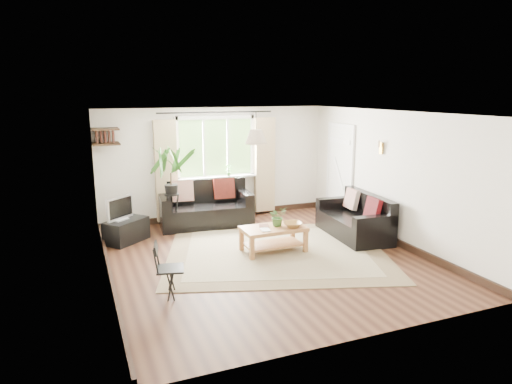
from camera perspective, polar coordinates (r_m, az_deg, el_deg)
name	(u,v)px	position (r m, az deg, el deg)	size (l,w,h in m)	color
floor	(265,258)	(7.71, 1.12, -8.24)	(5.50, 5.50, 0.00)	black
ceiling	(266,113)	(7.22, 1.20, 9.87)	(5.50, 5.50, 0.00)	white
wall_back	(216,164)	(9.92, -5.06, 3.57)	(5.00, 0.02, 2.40)	silver
wall_front	(365,237)	(5.04, 13.49, -5.52)	(5.00, 0.02, 2.40)	silver
wall_left	(103,201)	(6.82, -18.57, -1.13)	(0.02, 5.50, 2.40)	silver
wall_right	(392,177)	(8.65, 16.61, 1.77)	(0.02, 5.50, 2.40)	silver
rug	(276,251)	(8.01, 2.55, -7.36)	(3.70, 3.17, 0.02)	beige
window	(216,148)	(9.84, -5.03, 5.55)	(2.50, 0.16, 2.16)	white
door	(340,173)	(10.03, 10.41, 2.34)	(0.06, 0.96, 2.06)	silver
corner_shelf	(105,136)	(9.20, -18.30, 6.62)	(0.50, 0.50, 0.34)	black
pendant_lamp	(256,133)	(7.62, 0.00, 7.37)	(0.36, 0.36, 0.54)	beige
wall_sconce	(380,146)	(8.76, 15.25, 5.56)	(0.12, 0.12, 0.28)	beige
sofa_back	(206,205)	(9.47, -6.33, -1.60)	(1.86, 0.93, 0.88)	black
sofa_right	(354,217)	(8.90, 12.12, -3.06)	(0.83, 1.65, 0.78)	black
coffee_table	(273,239)	(7.93, 2.18, -5.95)	(1.09, 0.60, 0.45)	brown
table_plant	(278,216)	(7.90, 2.72, -3.06)	(0.30, 0.26, 0.33)	#335A24
bowl	(293,224)	(7.89, 4.61, -4.06)	(0.32, 0.32, 0.08)	olive
book_a	(261,230)	(7.66, 0.60, -4.77)	(0.15, 0.21, 0.02)	white
book_b	(259,226)	(7.88, 0.38, -4.27)	(0.17, 0.22, 0.02)	#553022
tv_stand	(126,231)	(8.78, -15.89, -4.67)	(0.79, 0.44, 0.42)	black
tv	(120,208)	(8.66, -16.66, -1.91)	(0.61, 0.20, 0.46)	#A5A5AA
palm_stand	(171,190)	(8.98, -10.53, 0.19)	(0.66, 0.66, 1.70)	black
folding_chair	(170,270)	(6.33, -10.64, -9.52)	(0.39, 0.39, 0.76)	black
sill_plant	(229,170)	(9.91, -3.46, 2.79)	(0.14, 0.10, 0.27)	#2D6023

